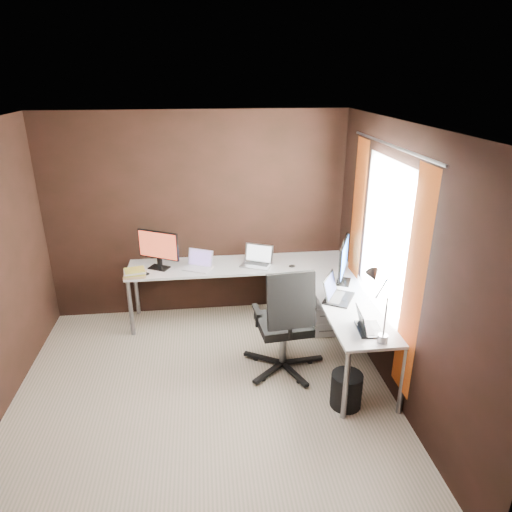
# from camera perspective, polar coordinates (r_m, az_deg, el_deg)

# --- Properties ---
(room) EXTENTS (3.60, 3.60, 2.50)m
(room) POSITION_cam_1_polar(r_m,az_deg,el_deg) (3.97, -2.37, -1.87)
(room) COLOR #C6AE9A
(room) RESTS_ON ground
(desk) EXTENTS (2.65, 2.25, 0.73)m
(desk) POSITION_cam_1_polar(r_m,az_deg,el_deg) (5.15, 2.42, -3.34)
(desk) COLOR white
(desk) RESTS_ON ground
(drawer_pedestal) EXTENTS (0.42, 0.50, 0.60)m
(drawer_pedestal) POSITION_cam_1_polar(r_m,az_deg,el_deg) (5.53, 8.22, -6.05)
(drawer_pedestal) COLOR white
(drawer_pedestal) RESTS_ON ground
(monitor_left) EXTENTS (0.47, 0.27, 0.46)m
(monitor_left) POSITION_cam_1_polar(r_m,az_deg,el_deg) (5.42, -12.11, 1.04)
(monitor_left) COLOR black
(monitor_left) RESTS_ON desk
(monitor_right) EXTENTS (0.26, 0.55, 0.48)m
(monitor_right) POSITION_cam_1_polar(r_m,az_deg,el_deg) (5.01, 10.89, -0.40)
(monitor_right) COLOR black
(monitor_right) RESTS_ON desk
(laptop_white) EXTENTS (0.38, 0.34, 0.21)m
(laptop_white) POSITION_cam_1_polar(r_m,az_deg,el_deg) (5.41, -7.16, -1.04)
(laptop_white) COLOR white
(laptop_white) RESTS_ON desk
(laptop_silver) EXTENTS (0.42, 0.38, 0.23)m
(laptop_silver) POSITION_cam_1_polar(r_m,az_deg,el_deg) (5.47, 0.17, -0.57)
(laptop_silver) COLOR silver
(laptop_silver) RESTS_ON desk
(laptop_black_big) EXTENTS (0.41, 0.45, 0.24)m
(laptop_black_big) POSITION_cam_1_polar(r_m,az_deg,el_deg) (4.73, 9.91, -4.66)
(laptop_black_big) COLOR black
(laptop_black_big) RESTS_ON desk
(laptop_black_small) EXTENTS (0.24, 0.32, 0.20)m
(laptop_black_small) POSITION_cam_1_polar(r_m,az_deg,el_deg) (4.24, 13.62, -8.46)
(laptop_black_small) COLOR black
(laptop_black_small) RESTS_ON desk
(book_stack) EXTENTS (0.27, 0.23, 0.08)m
(book_stack) POSITION_cam_1_polar(r_m,az_deg,el_deg) (5.35, -14.91, -2.04)
(book_stack) COLOR tan
(book_stack) RESTS_ON desk
(mouse_left) EXTENTS (0.10, 0.07, 0.03)m
(mouse_left) POSITION_cam_1_polar(r_m,az_deg,el_deg) (5.34, -13.62, -2.19)
(mouse_left) COLOR black
(mouse_left) RESTS_ON desk
(mouse_corner) EXTENTS (0.08, 0.06, 0.03)m
(mouse_corner) POSITION_cam_1_polar(r_m,az_deg,el_deg) (5.42, 4.53, -1.26)
(mouse_corner) COLOR black
(mouse_corner) RESTS_ON desk
(desk_lamp) EXTENTS (0.20, 0.24, 0.66)m
(desk_lamp) POSITION_cam_1_polar(r_m,az_deg,el_deg) (3.96, 14.89, -4.83)
(desk_lamp) COLOR slate
(desk_lamp) RESTS_ON desk
(office_chair) EXTENTS (0.66, 0.66, 1.18)m
(office_chair) POSITION_cam_1_polar(r_m,az_deg,el_deg) (4.73, 3.53, -10.51)
(office_chair) COLOR black
(office_chair) RESTS_ON ground
(wastebasket) EXTENTS (0.35, 0.35, 0.33)m
(wastebasket) POSITION_cam_1_polar(r_m,az_deg,el_deg) (4.45, 11.22, -16.10)
(wastebasket) COLOR black
(wastebasket) RESTS_ON ground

